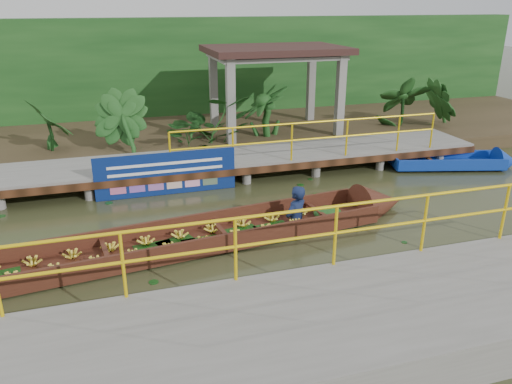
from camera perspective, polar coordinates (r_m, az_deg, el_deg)
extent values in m
plane|color=#2D3018|center=(10.69, -2.27, -4.26)|extent=(80.00, 80.00, 0.00)
cube|color=#312818|center=(17.58, -8.57, 6.49)|extent=(30.00, 8.00, 0.45)
cube|color=slate|center=(13.70, -6.04, 3.65)|extent=(16.00, 2.00, 0.15)
cube|color=black|center=(12.79, -5.15, 2.04)|extent=(16.00, 0.12, 0.18)
cylinder|color=yellow|center=(13.32, 6.39, 7.93)|extent=(7.50, 0.05, 0.05)
cylinder|color=yellow|center=(13.43, 6.32, 6.06)|extent=(7.50, 0.05, 0.05)
cylinder|color=yellow|center=(13.44, 6.31, 5.85)|extent=(0.05, 0.05, 1.00)
cylinder|color=slate|center=(12.92, -22.93, -0.35)|extent=(0.24, 0.24, 0.55)
cylinder|color=slate|center=(14.42, -22.42, 1.86)|extent=(0.24, 0.24, 0.55)
cylinder|color=slate|center=(12.82, -14.08, 0.58)|extent=(0.24, 0.24, 0.55)
cylinder|color=slate|center=(14.34, -14.49, 2.71)|extent=(0.24, 0.24, 0.55)
cylinder|color=slate|center=(13.04, -5.31, 1.48)|extent=(0.24, 0.24, 0.55)
cylinder|color=slate|center=(14.53, -6.62, 3.49)|extent=(0.24, 0.24, 0.55)
cylinder|color=slate|center=(13.55, 2.99, 2.31)|extent=(0.24, 0.24, 0.55)
cylinder|color=slate|center=(15.00, 0.93, 4.18)|extent=(0.24, 0.24, 0.55)
cylinder|color=slate|center=(14.33, 10.55, 3.01)|extent=(0.24, 0.24, 0.55)
cylinder|color=slate|center=(15.70, 7.92, 4.76)|extent=(0.24, 0.24, 0.55)
cylinder|color=slate|center=(15.33, 17.24, 3.60)|extent=(0.24, 0.24, 0.55)
cylinder|color=slate|center=(16.62, 14.24, 5.21)|extent=(0.24, 0.24, 0.55)
cylinder|color=slate|center=(13.04, -5.31, 1.48)|extent=(0.24, 0.24, 0.55)
cube|color=slate|center=(7.51, 13.97, -14.25)|extent=(18.00, 2.40, 0.70)
cylinder|color=yellow|center=(7.74, 10.59, -1.43)|extent=(10.00, 0.05, 0.05)
cylinder|color=yellow|center=(7.92, 10.38, -4.44)|extent=(10.00, 0.05, 0.05)
cylinder|color=yellow|center=(7.94, 10.35, -4.77)|extent=(0.05, 0.05, 1.00)
cube|color=slate|center=(15.20, -2.89, 9.75)|extent=(0.25, 0.25, 2.80)
cube|color=slate|center=(16.43, 9.58, 10.34)|extent=(0.25, 0.25, 2.80)
cube|color=slate|center=(17.50, -4.86, 11.19)|extent=(0.25, 0.25, 2.80)
cube|color=slate|center=(18.57, 6.29, 11.71)|extent=(0.25, 0.25, 2.80)
cube|color=slate|center=(16.65, 2.20, 15.27)|extent=(4.00, 2.60, 0.12)
cube|color=#301B18|center=(16.63, 2.21, 15.95)|extent=(4.40, 3.00, 0.20)
cube|color=#133B13|center=(19.68, -10.00, 13.22)|extent=(30.00, 0.80, 4.00)
cube|color=#38180F|center=(9.90, -10.21, -6.33)|extent=(9.15, 2.22, 0.07)
cube|color=#38180F|center=(10.33, -11.05, -4.20)|extent=(9.02, 1.16, 0.39)
cube|color=#38180F|center=(9.33, -9.41, -6.94)|extent=(9.02, 1.16, 0.39)
cone|color=#38180F|center=(11.91, 13.98, -1.32)|extent=(1.26, 1.22, 1.09)
ellipsoid|color=#133B13|center=(11.13, 8.16, -2.36)|extent=(0.69, 0.57, 0.30)
imported|color=#101B3E|center=(10.48, 4.67, 0.66)|extent=(0.72, 0.64, 1.65)
cube|color=#0E319A|center=(15.58, 20.91, 2.97)|extent=(3.26, 1.72, 0.10)
cube|color=#0E319A|center=(15.96, 20.35, 3.92)|extent=(3.03, 0.88, 0.31)
cube|color=#0E319A|center=(15.13, 21.61, 2.87)|extent=(3.03, 0.88, 0.31)
cube|color=#0E319A|center=(15.01, 15.43, 3.47)|extent=(0.31, 0.92, 0.31)
cone|color=#0E319A|center=(16.32, 26.70, 3.11)|extent=(0.83, 1.01, 0.88)
cube|color=black|center=(15.34, 19.18, 3.58)|extent=(0.35, 0.93, 0.05)
cube|color=navy|center=(12.57, -10.18, 2.06)|extent=(3.48, 0.03, 1.09)
cube|color=white|center=(12.46, -10.25, 3.21)|extent=(2.83, 0.01, 0.07)
cube|color=white|center=(12.53, -10.19, 2.34)|extent=(2.83, 0.01, 0.07)
imported|color=#133B13|center=(15.10, -22.71, 6.92)|extent=(1.36, 1.36, 1.70)
imported|color=#133B13|center=(15.03, -15.09, 7.76)|extent=(1.36, 1.36, 1.70)
imported|color=#133B13|center=(15.30, -5.63, 8.61)|extent=(1.36, 1.36, 1.70)
imported|color=#133B13|center=(15.80, 1.58, 9.10)|extent=(1.36, 1.36, 1.70)
imported|color=#133B13|center=(17.99, 17.10, 9.66)|extent=(1.36, 1.36, 1.70)
imported|color=#133B13|center=(18.86, 20.96, 9.69)|extent=(1.36, 1.36, 1.70)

